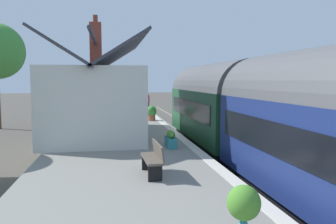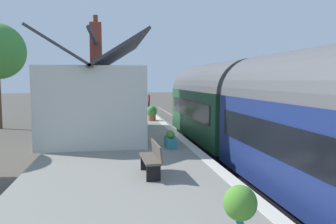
{
  "view_description": "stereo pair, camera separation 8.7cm",
  "coord_description": "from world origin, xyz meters",
  "px_view_note": "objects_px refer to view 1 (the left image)",
  "views": [
    {
      "loc": [
        -16.16,
        4.23,
        3.51
      ],
      "look_at": [
        -0.39,
        1.5,
        1.98
      ],
      "focal_mm": 35.57,
      "sensor_mm": 36.0,
      "label": 1
    },
    {
      "loc": [
        -16.18,
        4.15,
        3.51
      ],
      "look_at": [
        -0.39,
        1.5,
        1.98
      ],
      "focal_mm": 35.57,
      "sensor_mm": 36.0,
      "label": 2
    }
  ],
  "objects_px": {
    "station_building": "(96,100)",
    "planter_bench_left": "(171,139)",
    "bench_platform_end": "(122,106)",
    "planter_bench_right": "(244,210)",
    "train": "(248,114)",
    "bench_by_lamp": "(154,158)",
    "planter_under_sign": "(99,112)",
    "planter_edge_far": "(151,113)",
    "station_sign_board": "(148,101)"
  },
  "relations": [
    {
      "from": "station_building",
      "to": "planter_bench_left",
      "type": "distance_m",
      "value": 4.64
    },
    {
      "from": "bench_platform_end",
      "to": "planter_bench_right",
      "type": "distance_m",
      "value": 21.91
    },
    {
      "from": "planter_bench_right",
      "to": "train",
      "type": "bearing_deg",
      "value": -23.62
    },
    {
      "from": "bench_by_lamp",
      "to": "planter_under_sign",
      "type": "height_order",
      "value": "bench_by_lamp"
    },
    {
      "from": "train",
      "to": "bench_by_lamp",
      "type": "xyz_separation_m",
      "value": [
        -3.22,
        4.02,
        -0.76
      ]
    },
    {
      "from": "station_building",
      "to": "planter_bench_right",
      "type": "distance_m",
      "value": 11.2
    },
    {
      "from": "bench_platform_end",
      "to": "planter_under_sign",
      "type": "xyz_separation_m",
      "value": [
        -4.73,
        1.63,
        -0.03
      ]
    },
    {
      "from": "train",
      "to": "station_building",
      "type": "bearing_deg",
      "value": 57.11
    },
    {
      "from": "planter_edge_far",
      "to": "planter_under_sign",
      "type": "height_order",
      "value": "planter_edge_far"
    },
    {
      "from": "planter_bench_left",
      "to": "planter_edge_far",
      "type": "xyz_separation_m",
      "value": [
        8.44,
        -0.29,
        0.18
      ]
    },
    {
      "from": "train",
      "to": "planter_bench_left",
      "type": "distance_m",
      "value": 3.07
    },
    {
      "from": "planter_bench_right",
      "to": "planter_bench_left",
      "type": "bearing_deg",
      "value": -1.39
    },
    {
      "from": "train",
      "to": "planter_bench_left",
      "type": "height_order",
      "value": "train"
    },
    {
      "from": "station_building",
      "to": "bench_by_lamp",
      "type": "height_order",
      "value": "station_building"
    },
    {
      "from": "train",
      "to": "planter_edge_far",
      "type": "distance_m",
      "value": 9.23
    },
    {
      "from": "planter_edge_far",
      "to": "station_sign_board",
      "type": "distance_m",
      "value": 1.43
    },
    {
      "from": "planter_edge_far",
      "to": "planter_under_sign",
      "type": "relative_size",
      "value": 1.07
    },
    {
      "from": "bench_by_lamp",
      "to": "station_sign_board",
      "type": "relative_size",
      "value": 0.9
    },
    {
      "from": "bench_platform_end",
      "to": "planter_under_sign",
      "type": "bearing_deg",
      "value": 160.95
    },
    {
      "from": "bench_by_lamp",
      "to": "planter_edge_far",
      "type": "relative_size",
      "value": 1.51
    },
    {
      "from": "station_building",
      "to": "planter_under_sign",
      "type": "distance_m",
      "value": 6.46
    },
    {
      "from": "planter_bench_left",
      "to": "bench_by_lamp",
      "type": "bearing_deg",
      "value": 162.77
    },
    {
      "from": "bench_platform_end",
      "to": "planter_bench_left",
      "type": "distance_m",
      "value": 14.51
    },
    {
      "from": "planter_edge_far",
      "to": "station_sign_board",
      "type": "bearing_deg",
      "value": 2.57
    },
    {
      "from": "station_building",
      "to": "bench_platform_end",
      "type": "relative_size",
      "value": 5.46
    },
    {
      "from": "train",
      "to": "station_building",
      "type": "distance_m",
      "value": 6.92
    },
    {
      "from": "planter_bench_left",
      "to": "planter_edge_far",
      "type": "bearing_deg",
      "value": -1.99
    },
    {
      "from": "bench_by_lamp",
      "to": "planter_bench_right",
      "type": "height_order",
      "value": "planter_bench_right"
    },
    {
      "from": "bench_platform_end",
      "to": "station_sign_board",
      "type": "distance_m",
      "value": 5.06
    },
    {
      "from": "train",
      "to": "station_building",
      "type": "relative_size",
      "value": 2.21
    },
    {
      "from": "bench_platform_end",
      "to": "planter_edge_far",
      "type": "relative_size",
      "value": 1.52
    },
    {
      "from": "planter_edge_far",
      "to": "planter_bench_right",
      "type": "height_order",
      "value": "planter_edge_far"
    },
    {
      "from": "bench_by_lamp",
      "to": "planter_bench_left",
      "type": "relative_size",
      "value": 1.52
    },
    {
      "from": "planter_bench_left",
      "to": "planter_edge_far",
      "type": "height_order",
      "value": "planter_edge_far"
    },
    {
      "from": "station_building",
      "to": "planter_under_sign",
      "type": "relative_size",
      "value": 8.86
    },
    {
      "from": "bench_platform_end",
      "to": "planter_bench_left",
      "type": "relative_size",
      "value": 1.52
    },
    {
      "from": "station_building",
      "to": "bench_by_lamp",
      "type": "bearing_deg",
      "value": -165.66
    },
    {
      "from": "station_building",
      "to": "planter_under_sign",
      "type": "bearing_deg",
      "value": 0.74
    },
    {
      "from": "bench_platform_end",
      "to": "station_sign_board",
      "type": "height_order",
      "value": "station_sign_board"
    },
    {
      "from": "planter_edge_far",
      "to": "planter_bench_right",
      "type": "xyz_separation_m",
      "value": [
        -15.88,
        0.47,
        -0.0
      ]
    },
    {
      "from": "bench_by_lamp",
      "to": "planter_bench_left",
      "type": "bearing_deg",
      "value": -17.23
    },
    {
      "from": "bench_platform_end",
      "to": "planter_bench_right",
      "type": "xyz_separation_m",
      "value": [
        -21.88,
        -1.16,
        0.01
      ]
    },
    {
      "from": "bench_platform_end",
      "to": "planter_bench_right",
      "type": "relative_size",
      "value": 1.58
    },
    {
      "from": "bench_by_lamp",
      "to": "planter_under_sign",
      "type": "relative_size",
      "value": 1.62
    },
    {
      "from": "train",
      "to": "planter_bench_left",
      "type": "xyz_separation_m",
      "value": [
        0.38,
        2.9,
        -0.93
      ]
    },
    {
      "from": "station_building",
      "to": "planter_bench_right",
      "type": "height_order",
      "value": "station_building"
    },
    {
      "from": "bench_platform_end",
      "to": "bench_by_lamp",
      "type": "height_order",
      "value": "same"
    },
    {
      "from": "station_sign_board",
      "to": "planter_edge_far",
      "type": "bearing_deg",
      "value": -177.43
    },
    {
      "from": "train",
      "to": "planter_bench_right",
      "type": "bearing_deg",
      "value": 156.38
    },
    {
      "from": "planter_edge_far",
      "to": "planter_bench_right",
      "type": "bearing_deg",
      "value": 178.29
    }
  ]
}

